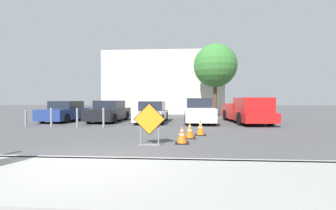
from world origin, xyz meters
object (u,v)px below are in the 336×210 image
at_px(parked_car_nearest, 66,112).
at_px(bollard_second, 77,117).
at_px(bollard_fourth, 26,118).
at_px(parked_car_third, 152,113).
at_px(traffic_cone_third, 200,128).
at_px(parked_car_fourth, 199,111).
at_px(road_closed_sign, 149,123).
at_px(traffic_cone_nearest, 182,135).
at_px(bollard_third, 51,117).
at_px(bollard_nearest, 104,117).
at_px(parked_car_second, 109,112).
at_px(pickup_truck, 247,112).
at_px(traffic_cone_second, 190,130).

bearing_deg(parked_car_nearest, bollard_second, 129.19).
bearing_deg(bollard_fourth, parked_car_third, 25.27).
height_order(traffic_cone_third, parked_car_fourth, parked_car_fourth).
height_order(road_closed_sign, parked_car_third, parked_car_third).
xyz_separation_m(traffic_cone_third, parked_car_fourth, (0.27, 5.21, 0.42)).
bearing_deg(traffic_cone_nearest, traffic_cone_third, 67.71).
bearing_deg(bollard_third, bollard_fourth, -180.00).
xyz_separation_m(bollard_nearest, bollard_fourth, (-4.35, -0.00, -0.06)).
relative_size(parked_car_nearest, parked_car_second, 0.95).
xyz_separation_m(bollard_second, bollard_third, (-1.45, 0.00, 0.00)).
height_order(parked_car_third, bollard_second, parked_car_third).
distance_m(pickup_truck, bollard_fourth, 12.99).
xyz_separation_m(traffic_cone_second, bollard_second, (-5.96, 3.06, 0.24)).
bearing_deg(bollard_fourth, pickup_truck, 12.54).
bearing_deg(road_closed_sign, bollard_fourth, 149.06).
bearing_deg(pickup_truck, bollard_third, 10.13).
relative_size(traffic_cone_nearest, traffic_cone_second, 0.97).
bearing_deg(bollard_nearest, parked_car_nearest, 139.19).
bearing_deg(bollard_fourth, traffic_cone_second, -19.06).
height_order(traffic_cone_nearest, bollard_fourth, bollard_fourth).
bearing_deg(parked_car_third, bollard_fourth, 26.48).
height_order(road_closed_sign, pickup_truck, pickup_truck).
bearing_deg(parked_car_nearest, traffic_cone_nearest, 140.52).
relative_size(traffic_cone_second, bollard_fourth, 0.67).
height_order(parked_car_third, bollard_third, parked_car_third).
bearing_deg(parked_car_fourth, traffic_cone_third, 87.11).
bearing_deg(bollard_fourth, bollard_nearest, 0.00).
relative_size(parked_car_second, pickup_truck, 0.80).
xyz_separation_m(road_closed_sign, parked_car_second, (-4.00, 7.97, -0.07)).
distance_m(traffic_cone_nearest, parked_car_third, 7.49).
bearing_deg(bollard_nearest, road_closed_sign, -54.98).
bearing_deg(parked_car_third, traffic_cone_third, 118.63).
bearing_deg(parked_car_second, traffic_cone_third, 137.79).
distance_m(parked_car_second, parked_car_fourth, 6.12).
bearing_deg(traffic_cone_nearest, bollard_nearest, 135.69).
height_order(traffic_cone_third, parked_car_third, parked_car_third).
distance_m(traffic_cone_third, parked_car_nearest, 10.50).
bearing_deg(bollard_nearest, parked_car_third, 54.55).
bearing_deg(bollard_second, traffic_cone_nearest, -35.99).
relative_size(traffic_cone_nearest, pickup_truck, 0.11).
distance_m(pickup_truck, bollard_second, 10.17).
height_order(traffic_cone_nearest, bollard_second, bollard_second).
xyz_separation_m(parked_car_second, parked_car_third, (3.05, -0.38, -0.03)).
bearing_deg(traffic_cone_third, bollard_second, 160.72).
xyz_separation_m(bollard_nearest, bollard_second, (-1.45, 0.00, -0.01)).
distance_m(parked_car_nearest, parked_car_second, 3.05).
distance_m(parked_car_fourth, bollard_third, 8.67).
height_order(traffic_cone_nearest, parked_car_second, parked_car_second).
bearing_deg(parked_car_nearest, parked_car_fourth, -179.31).
bearing_deg(pickup_truck, parked_car_fourth, -6.61).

